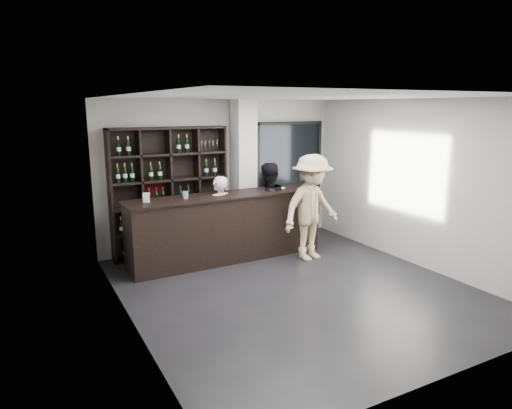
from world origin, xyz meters
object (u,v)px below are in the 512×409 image
tasting_counter (227,227)px  taster_black (267,207)px  wine_shelf (170,192)px  taster_pink (219,218)px  customer (311,208)px

tasting_counter → taster_black: size_ratio=2.13×
wine_shelf → taster_black: bearing=-22.9°
taster_pink → taster_black: 1.02m
wine_shelf → customer: (2.16, -1.52, -0.23)m
taster_pink → taster_black: taster_black is taller
wine_shelf → taster_black: (1.69, -0.72, -0.34)m
tasting_counter → taster_pink: taster_pink is taller
customer → taster_pink: bearing=142.0°
taster_pink → customer: size_ratio=0.80×
taster_black → customer: size_ratio=0.89×
wine_shelf → customer: bearing=-35.1°
tasting_counter → wine_shelf: bearing=133.1°
taster_black → customer: customer is taller
wine_shelf → tasting_counter: (0.80, -0.82, -0.59)m
tasting_counter → taster_black: taster_black is taller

